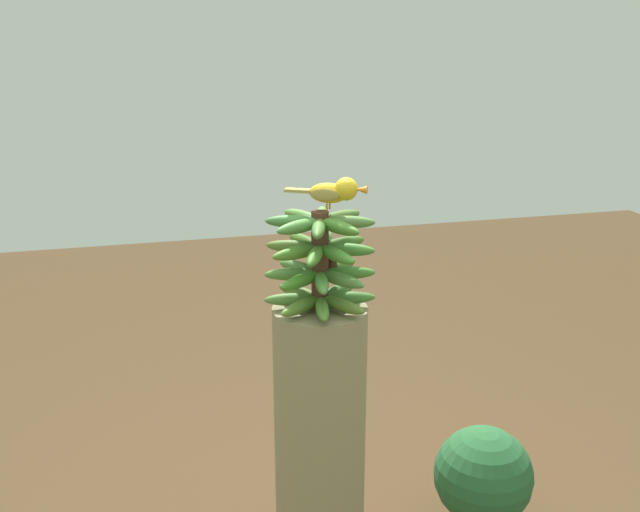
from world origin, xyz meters
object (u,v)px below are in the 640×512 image
Objects in this scene: banana_tree at (320,464)px; banana_bunch at (320,261)px; tropical_shrub at (483,476)px; perched_bird at (336,191)px.

banana_bunch is at bearing -146.40° from banana_tree.
tropical_shrub is at bearing -169.43° from banana_tree.
tropical_shrub is (-0.57, -0.11, -0.82)m from banana_bunch.
banana_tree is 0.79m from perched_bird.
banana_bunch reaches higher than banana_tree.
banana_tree is 3.23× the size of banana_bunch.
banana_bunch is (-0.00, -0.00, 0.61)m from banana_tree.
perched_bird reaches higher than banana_bunch.
banana_bunch is 1.00m from tropical_shrub.
banana_bunch reaches higher than tropical_shrub.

